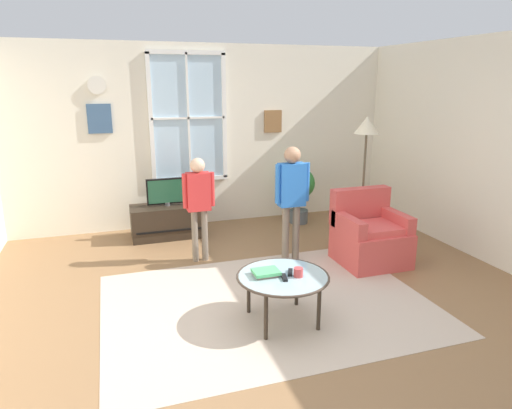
{
  "coord_description": "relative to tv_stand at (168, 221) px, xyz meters",
  "views": [
    {
      "loc": [
        -1.42,
        -3.57,
        2.14
      ],
      "look_at": [
        -0.08,
        0.5,
        0.97
      ],
      "focal_mm": 31.84,
      "sensor_mm": 36.0,
      "label": 1
    }
  ],
  "objects": [
    {
      "name": "ground_plane",
      "position": [
        0.69,
        -2.63,
        -0.24
      ],
      "size": [
        6.3,
        6.85,
        0.02
      ],
      "primitive_type": "cube",
      "color": "olive"
    },
    {
      "name": "back_wall",
      "position": [
        0.68,
        0.55,
        1.12
      ],
      "size": [
        5.7,
        0.17,
        2.67
      ],
      "color": "silver",
      "rests_on": "ground_plane"
    },
    {
      "name": "area_rug",
      "position": [
        0.65,
        -2.35,
        -0.22
      ],
      "size": [
        3.15,
        2.36,
        0.01
      ],
      "primitive_type": "cube",
      "color": "#C6B29E",
      "rests_on": "ground_plane"
    },
    {
      "name": "tv_stand",
      "position": [
        0.0,
        0.0,
        0.0
      ],
      "size": [
        1.02,
        0.49,
        0.45
      ],
      "color": "#2D2319",
      "rests_on": "ground_plane"
    },
    {
      "name": "television",
      "position": [
        0.0,
        -0.0,
        0.43
      ],
      "size": [
        0.55,
        0.08,
        0.39
      ],
      "color": "#4C4C4C",
      "rests_on": "tv_stand"
    },
    {
      "name": "armchair",
      "position": [
        2.19,
        -1.7,
        0.1
      ],
      "size": [
        0.76,
        0.74,
        0.87
      ],
      "color": "#D14C47",
      "rests_on": "ground_plane"
    },
    {
      "name": "coffee_table",
      "position": [
        0.67,
        -2.71,
        0.2
      ],
      "size": [
        0.84,
        0.84,
        0.46
      ],
      "color": "#99B2B7",
      "rests_on": "ground_plane"
    },
    {
      "name": "book_stack",
      "position": [
        0.53,
        -2.66,
        0.25
      ],
      "size": [
        0.23,
        0.18,
        0.05
      ],
      "color": "tan",
      "rests_on": "coffee_table"
    },
    {
      "name": "cup",
      "position": [
        0.8,
        -2.77,
        0.27
      ],
      "size": [
        0.08,
        0.08,
        0.08
      ],
      "primitive_type": "cylinder",
      "color": "#BF3F3F",
      "rests_on": "coffee_table"
    },
    {
      "name": "remote_near_books",
      "position": [
        0.75,
        -2.68,
        0.24
      ],
      "size": [
        0.09,
        0.14,
        0.02
      ],
      "primitive_type": "cube",
      "rotation": [
        0.0,
        0.0,
        -0.43
      ],
      "color": "black",
      "rests_on": "coffee_table"
    },
    {
      "name": "remote_near_cup",
      "position": [
        0.66,
        -2.77,
        0.24
      ],
      "size": [
        0.07,
        0.15,
        0.02
      ],
      "primitive_type": "cube",
      "rotation": [
        0.0,
        0.0,
        -0.21
      ],
      "color": "black",
      "rests_on": "coffee_table"
    },
    {
      "name": "person_red_shirt",
      "position": [
        0.25,
        -1.03,
        0.57
      ],
      "size": [
        0.38,
        0.17,
        1.28
      ],
      "color": "#726656",
      "rests_on": "ground_plane"
    },
    {
      "name": "person_blue_shirt",
      "position": [
        1.28,
        -1.42,
        0.66
      ],
      "size": [
        0.43,
        0.19,
        1.42
      ],
      "color": "#726656",
      "rests_on": "ground_plane"
    },
    {
      "name": "potted_plant_by_window",
      "position": [
        2.01,
        0.03,
        0.33
      ],
      "size": [
        0.47,
        0.47,
        0.87
      ],
      "color": "#4C565B",
      "rests_on": "ground_plane"
    },
    {
      "name": "floor_lamp",
      "position": [
        2.44,
        -1.08,
        1.2
      ],
      "size": [
        0.32,
        0.32,
        1.71
      ],
      "color": "black",
      "rests_on": "ground_plane"
    }
  ]
}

